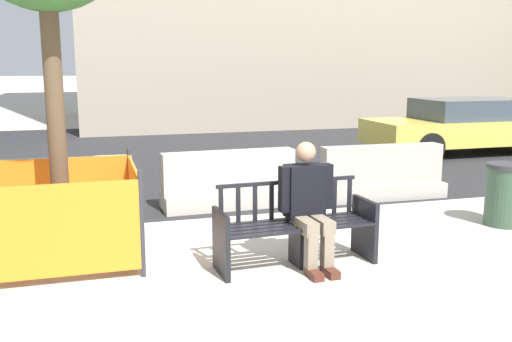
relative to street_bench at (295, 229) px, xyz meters
The scene contains 10 objects.
ground_plane 0.80m from the street_bench, 118.21° to the right, with size 200.00×200.00×0.00m, color #B7B2A8.
street_asphalt 8.10m from the street_bench, 92.33° to the left, with size 120.00×12.00×0.01m, color #28282B.
street_bench is the anchor object (origin of this frame).
seated_person 0.32m from the street_bench, 22.64° to the right, with size 0.59×0.74×1.31m.
jersey_barrier_centre 2.66m from the street_bench, 91.51° to the left, with size 2.02×0.75×0.84m.
jersey_barrier_left 3.63m from the street_bench, 133.19° to the left, with size 2.02×0.76×0.84m.
jersey_barrier_right 3.50m from the street_bench, 46.68° to the left, with size 2.01×0.72×0.84m.
construction_fence 2.53m from the street_bench, 159.52° to the left, with size 1.62×1.62×1.09m.
car_taxi_near 8.92m from the street_bench, 43.11° to the left, with size 4.55×1.93×1.30m.
trash_bin 3.25m from the street_bench, 11.61° to the left, with size 0.51×0.51×0.83m.
Camera 1 is at (-1.70, -4.84, 2.12)m, focal length 40.00 mm.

